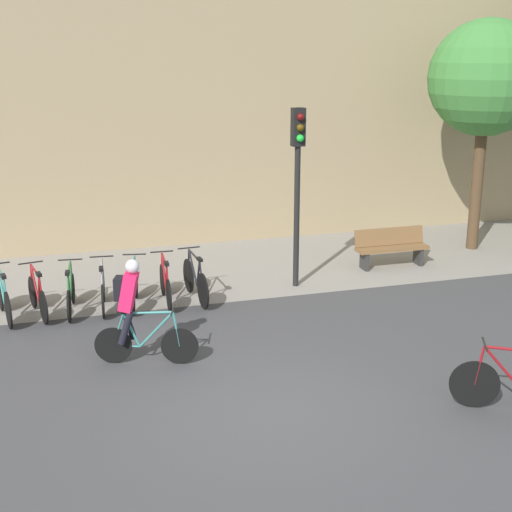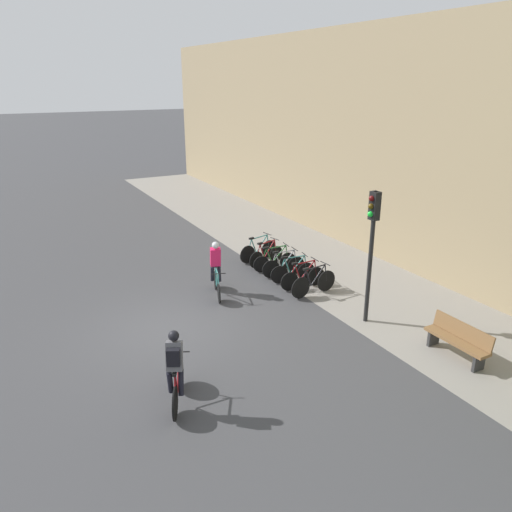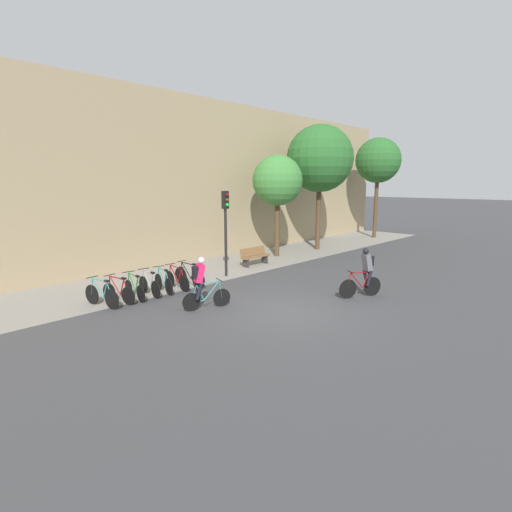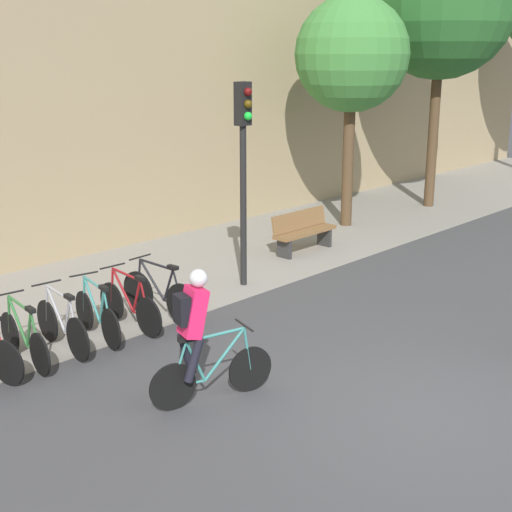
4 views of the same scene
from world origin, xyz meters
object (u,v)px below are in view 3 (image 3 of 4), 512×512
(traffic_light_pole, at_px, (226,218))
(bench, at_px, (255,256))
(parked_bike_1, at_px, (119,292))
(cyclist_grey, at_px, (365,271))
(parked_bike_3, at_px, (149,285))
(parked_bike_2, at_px, (134,289))
(parked_bike_0, at_px, (102,295))
(parked_bike_4, at_px, (163,282))
(parked_bike_6, at_px, (189,276))
(parked_bike_5, at_px, (177,279))
(cyclist_pink, at_px, (201,281))

(traffic_light_pole, relative_size, bench, 2.18)
(parked_bike_1, relative_size, bench, 0.91)
(cyclist_grey, distance_m, parked_bike_3, 7.85)
(parked_bike_2, relative_size, parked_bike_3, 1.01)
(parked_bike_1, bearing_deg, parked_bike_0, -180.00)
(parked_bike_3, height_order, parked_bike_4, parked_bike_3)
(parked_bike_6, bearing_deg, parked_bike_0, -180.00)
(parked_bike_2, relative_size, parked_bike_5, 0.99)
(parked_bike_2, distance_m, parked_bike_5, 1.82)
(parked_bike_1, distance_m, parked_bike_6, 3.04)
(parked_bike_2, height_order, traffic_light_pole, traffic_light_pole)
(cyclist_grey, height_order, parked_bike_3, cyclist_grey)
(parked_bike_2, distance_m, traffic_light_pole, 5.15)
(parked_bike_5, height_order, traffic_light_pole, traffic_light_pole)
(parked_bike_4, bearing_deg, cyclist_pink, -97.27)
(parked_bike_4, xyz_separation_m, parked_bike_6, (1.22, 0.00, 0.03))
(traffic_light_pole, bearing_deg, parked_bike_5, -175.10)
(parked_bike_4, xyz_separation_m, traffic_light_pole, (3.44, 0.24, 2.20))
(parked_bike_3, relative_size, parked_bike_4, 1.02)
(parked_bike_3, xyz_separation_m, parked_bike_4, (0.61, -0.00, -0.01))
(cyclist_pink, xyz_separation_m, parked_bike_6, (1.56, 2.67, -0.53))
(parked_bike_4, bearing_deg, bench, 8.90)
(cyclist_pink, height_order, parked_bike_5, cyclist_pink)
(parked_bike_5, bearing_deg, traffic_light_pole, 4.90)
(parked_bike_0, height_order, parked_bike_6, parked_bike_6)
(parked_bike_2, xyz_separation_m, traffic_light_pole, (4.65, 0.24, 2.20))
(parked_bike_0, bearing_deg, parked_bike_6, 0.00)
(parked_bike_4, relative_size, bench, 0.92)
(cyclist_pink, bearing_deg, parked_bike_5, 70.42)
(parked_bike_2, height_order, parked_bike_3, parked_bike_3)
(cyclist_grey, xyz_separation_m, parked_bike_4, (-4.65, 5.81, -0.56))
(parked_bike_0, bearing_deg, parked_bike_1, 0.00)
(parked_bike_2, bearing_deg, traffic_light_pole, 3.00)
(bench, bearing_deg, parked_bike_5, -170.12)
(cyclist_grey, relative_size, parked_bike_3, 1.11)
(parked_bike_2, xyz_separation_m, parked_bike_6, (2.43, 0.00, 0.03))
(parked_bike_0, xyz_separation_m, parked_bike_2, (1.21, -0.00, -0.02))
(parked_bike_1, bearing_deg, parked_bike_6, 0.00)
(cyclist_pink, distance_m, parked_bike_1, 3.10)
(parked_bike_1, bearing_deg, parked_bike_4, -0.00)
(cyclist_grey, bearing_deg, parked_bike_6, 120.60)
(parked_bike_3, xyz_separation_m, parked_bike_5, (1.22, -0.00, -0.00))
(parked_bike_3, bearing_deg, parked_bike_1, -180.00)
(parked_bike_0, relative_size, traffic_light_pole, 0.45)
(cyclist_pink, distance_m, bench, 7.33)
(parked_bike_4, bearing_deg, parked_bike_1, 180.00)
(parked_bike_6, bearing_deg, parked_bike_5, -179.93)
(parked_bike_1, height_order, parked_bike_4, same)
(parked_bike_0, distance_m, parked_bike_6, 3.64)
(parked_bike_3, xyz_separation_m, bench, (6.62, 0.94, 0.08))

